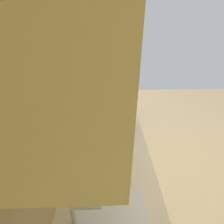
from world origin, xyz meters
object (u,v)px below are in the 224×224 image
Objects in this scene: oven_range at (109,98)px; microwave at (106,118)px; kettle at (112,87)px; bowl at (113,103)px.

microwave is at bearing 178.41° from oven_range.
microwave is 2.62× the size of kettle.
microwave reaches higher than kettle.
kettle is at bearing -5.17° from microwave.
bowl is at bearing -8.92° from microwave.
oven_range is at bearing -1.59° from microwave.
microwave is 0.55m from bowl.
microwave reaches higher than oven_range.
microwave is at bearing 174.83° from kettle.
bowl is (-1.11, -0.04, 0.46)m from oven_range.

